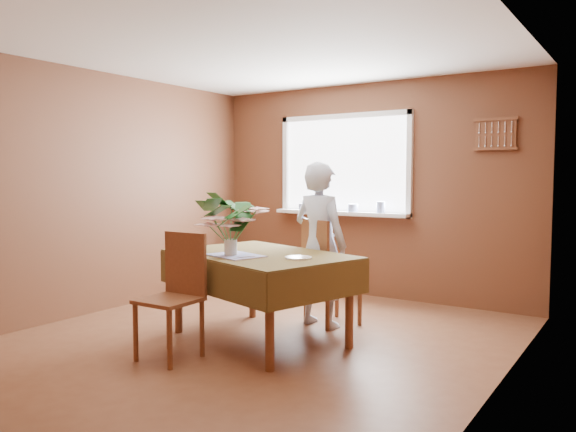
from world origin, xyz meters
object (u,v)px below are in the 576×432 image
Objects in this scene: flower_bouquet at (230,219)px; dining_table at (259,264)px; chair_near at (176,290)px; seated_woman at (320,244)px; chair_far at (325,268)px.

dining_table is at bearing 66.56° from flower_bouquet.
chair_near is at bearing -111.57° from flower_bouquet.
seated_woman is at bearing 69.40° from chair_near.
dining_table is 1.78× the size of chair_far.
dining_table is 0.48m from flower_bouquet.
seated_woman is (-0.03, -0.05, 0.23)m from chair_far.
flower_bouquet is at bearing 78.86° from seated_woman.
dining_table is 3.29× the size of flower_bouquet.
chair_near is at bearing -95.83° from dining_table.
chair_far is 0.24m from seated_woman.
flower_bouquet is (-0.31, -0.94, 0.29)m from seated_woman.
flower_bouquet is (0.18, 0.46, 0.54)m from chair_near.
dining_table is 0.79m from chair_far.
chair_near is 1.78× the size of flower_bouquet.
flower_bouquet is at bearing 67.25° from chair_near.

